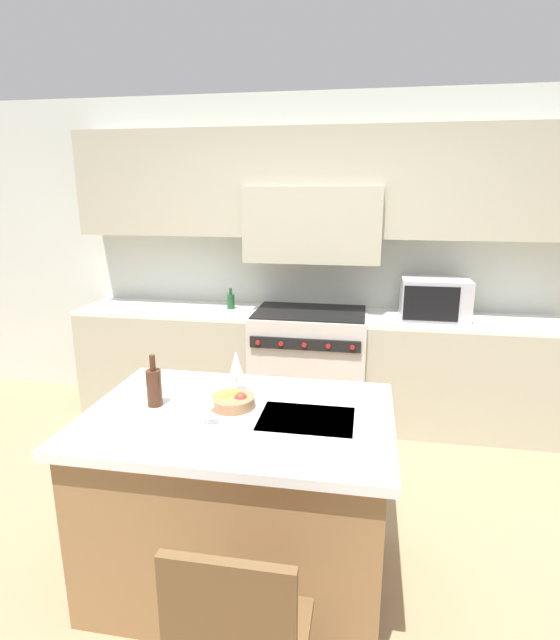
# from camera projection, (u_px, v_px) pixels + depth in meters

# --- Properties ---
(ground_plane) EXTENTS (10.00, 10.00, 0.00)m
(ground_plane) POSITION_uv_depth(u_px,v_px,m) (262.00, 584.00, 2.51)
(ground_plane) COLOR #997F5B
(back_cabinetry) EXTENTS (10.00, 0.46, 2.70)m
(back_cabinetry) POSITION_uv_depth(u_px,v_px,m) (315.00, 228.00, 4.21)
(back_cabinetry) COLOR silver
(back_cabinetry) RESTS_ON ground_plane
(back_counter) EXTENTS (3.99, 0.62, 0.93)m
(back_counter) POSITION_uv_depth(u_px,v_px,m) (309.00, 366.00, 4.26)
(back_counter) COLOR #B2AD93
(back_counter) RESTS_ON ground_plane
(range_stove) EXTENTS (0.94, 0.70, 0.95)m
(range_stove) POSITION_uv_depth(u_px,v_px,m) (309.00, 366.00, 4.24)
(range_stove) COLOR beige
(range_stove) RESTS_ON ground_plane
(microwave) EXTENTS (0.52, 0.38, 0.32)m
(microwave) POSITION_uv_depth(u_px,v_px,m) (435.00, 299.00, 3.94)
(microwave) COLOR #B7B7BC
(microwave) RESTS_ON back_counter
(kitchen_island) EXTENTS (1.44, 0.99, 0.91)m
(kitchen_island) POSITION_uv_depth(u_px,v_px,m) (240.00, 497.00, 2.46)
(kitchen_island) COLOR olive
(kitchen_island) RESTS_ON ground_plane
(wine_bottle) EXTENTS (0.07, 0.07, 0.26)m
(wine_bottle) POSITION_uv_depth(u_px,v_px,m) (154.00, 387.00, 2.41)
(wine_bottle) COLOR #422314
(wine_bottle) RESTS_ON kitchen_island
(wine_glass_near) EXTENTS (0.07, 0.07, 0.22)m
(wine_glass_near) POSITION_uv_depth(u_px,v_px,m) (206.00, 395.00, 2.19)
(wine_glass_near) COLOR white
(wine_glass_near) RESTS_ON kitchen_island
(wine_glass_far) EXTENTS (0.07, 0.07, 0.22)m
(wine_glass_far) POSITION_uv_depth(u_px,v_px,m) (236.00, 364.00, 2.58)
(wine_glass_far) COLOR white
(wine_glass_far) RESTS_ON kitchen_island
(fruit_bowl) EXTENTS (0.22, 0.22, 0.08)m
(fruit_bowl) POSITION_uv_depth(u_px,v_px,m) (232.00, 400.00, 2.41)
(fruit_bowl) COLOR #996B47
(fruit_bowl) RESTS_ON kitchen_island
(oil_bottle_on_counter) EXTENTS (0.07, 0.07, 0.18)m
(oil_bottle_on_counter) POSITION_uv_depth(u_px,v_px,m) (231.00, 301.00, 4.30)
(oil_bottle_on_counter) COLOR #194723
(oil_bottle_on_counter) RESTS_ON back_counter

